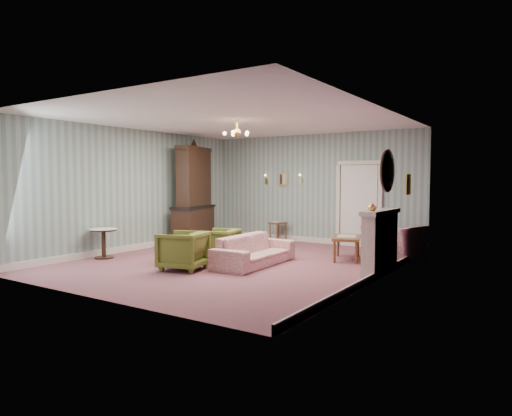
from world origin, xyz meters
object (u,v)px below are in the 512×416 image
Objects in this scene: dresser at (194,192)px; fireplace at (380,242)px; sofa_chintz at (254,245)px; olive_chair_b at (181,246)px; side_table_black at (376,248)px; olive_chair_a at (183,249)px; pedestal_table at (104,243)px; olive_chair_c at (221,242)px; coffee_table at (347,248)px; wingback_chair at (394,236)px.

dresser reaches higher than fireplace.
olive_chair_b is at bearing 110.23° from sofa_chintz.
olive_chair_a is at bearing -135.70° from side_table_black.
olive_chair_a reaches higher than sofa_chintz.
olive_chair_c is at bearing 32.34° from pedestal_table.
side_table_black is at bearing -52.74° from sofa_chintz.
fireplace reaches higher than side_table_black.
olive_chair_c is 0.26× the size of dresser.
coffee_table is 1.51× the size of pedestal_table.
dresser reaches higher than olive_chair_c.
pedestal_table is at bearing -151.80° from side_table_black.
fireplace is at bearing -28.24° from dresser.
dresser is at bearing 176.90° from coffee_table.
dresser is at bearing 177.51° from side_table_black.
wingback_chair reaches higher than olive_chair_c.
olive_chair_c is at bearing 171.00° from olive_chair_a.
wingback_chair is at bearing -9.28° from dresser.
coffee_table is (2.17, 2.70, -0.15)m from olive_chair_a.
olive_chair_c is 0.64× the size of wingback_chair.
sofa_chintz is at bearing 63.83° from olive_chair_c.
pedestal_table is at bearing 54.27° from wingback_chair.
wingback_chair is at bearing 79.03° from side_table_black.
olive_chair_b is 0.68× the size of coffee_table.
olive_chair_a is 0.81× the size of coffee_table.
sofa_chintz is at bearing -129.98° from coffee_table.
coffee_table is (4.45, -0.24, -1.11)m from dresser.
olive_chair_b is 0.48× the size of fireplace.
pedestal_table is (0.00, -2.94, -1.03)m from dresser.
pedestal_table is (-5.21, -3.45, -0.16)m from wingback_chair.
fireplace is 1.20m from side_table_black.
pedestal_table reaches higher than side_table_black.
wingback_chair is (3.08, 2.10, 0.13)m from olive_chair_c.
pedestal_table is (-4.45, -2.70, 0.07)m from coffee_table.
pedestal_table is (-5.07, -2.72, 0.03)m from side_table_black.
olive_chair_b is 0.90m from olive_chair_c.
olive_chair_b is 0.60× the size of wingback_chair.
olive_chair_b is 1.53m from sofa_chintz.
sofa_chintz is 3.41× the size of side_table_black.
side_table_black is at bearing 138.33° from olive_chair_b.
dresser is (-2.28, 2.94, 0.96)m from olive_chair_a.
fireplace is (0.30, -1.82, 0.09)m from wingback_chair.
fireplace is 5.75m from pedestal_table.
sofa_chintz reaches higher than pedestal_table.
fireplace is (3.23, 1.64, 0.18)m from olive_chair_a.
sofa_chintz is 3.34m from pedestal_table.
fireplace is at bearing 121.37° from olive_chair_b.
olive_chair_c is 1.19× the size of side_table_black.
olive_chair_a is at bearing 141.10° from sofa_chintz.
sofa_chintz is 2.50m from side_table_black.
coffee_table is at bearing 134.97° from fireplace.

